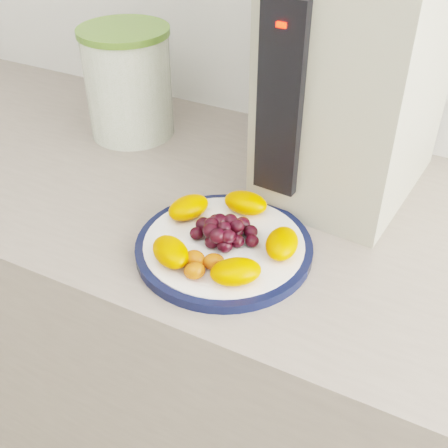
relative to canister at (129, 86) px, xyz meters
The scene contains 10 objects.
counter 0.64m from the canister, 21.34° to the right, with size 3.50×0.60×0.90m, color gray.
cabinet_face 0.66m from the canister, 21.34° to the right, with size 3.48×0.58×0.84m, color #9D6A53.
plate_rim 0.43m from the canister, 37.07° to the right, with size 0.26×0.26×0.01m, color black.
plate_face 0.43m from the canister, 37.07° to the right, with size 0.24×0.24×0.02m, color white.
canister is the anchor object (origin of this frame).
canister_lid 0.10m from the canister, ahead, with size 0.17×0.17×0.01m, color #587F2F.
appliance_body 0.44m from the canister, ahead, with size 0.22×0.30×0.38m, color #A5A18C.
appliance_panel 0.40m from the canister, 20.87° to the right, with size 0.07×0.02×0.28m, color black.
appliance_led 0.45m from the canister, 22.54° to the right, with size 0.01×0.01×0.01m, color #FF0C05.
fruit_plate 0.43m from the canister, 37.47° to the right, with size 0.22×0.22×0.04m.
Camera 1 is at (0.33, 0.49, 1.42)m, focal length 45.00 mm.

